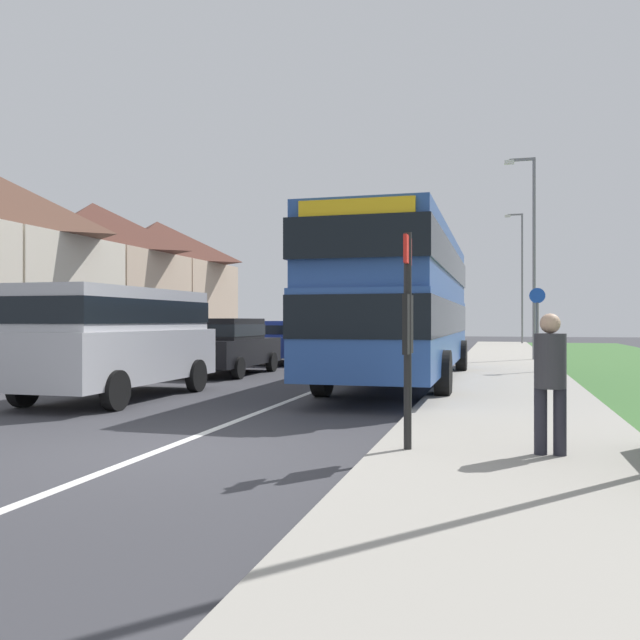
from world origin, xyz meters
name	(u,v)px	position (x,y,z in m)	size (l,w,h in m)	color
ground_plane	(157,452)	(0.00, 0.00, 0.00)	(120.00, 120.00, 0.00)	#38383D
lane_marking_centre	(324,387)	(0.00, 8.00, 0.00)	(0.14, 60.00, 0.01)	silver
pavement_near_side	(509,400)	(4.20, 6.00, 0.06)	(3.20, 68.00, 0.12)	#9E998E
double_decker_bus	(403,298)	(1.69, 9.27, 2.14)	(2.80, 11.38, 3.70)	#284C93
parked_van_silver	(118,333)	(-3.46, 4.69, 1.33)	(2.11, 5.22, 2.23)	#B7B7BC
parked_car_black	(226,344)	(-3.70, 10.78, 0.91)	(1.99, 4.41, 1.65)	black
parked_car_blue	(288,340)	(-3.54, 16.20, 0.87)	(2.00, 4.34, 1.57)	navy
parked_car_grey	(324,335)	(-3.58, 21.54, 0.95)	(1.92, 4.02, 1.75)	slate
pedestrian_at_stop	(550,377)	(4.55, 0.41, 0.98)	(0.34, 0.34, 1.67)	#23232D
bus_stop_sign	(408,325)	(3.00, 0.34, 1.54)	(0.09, 0.52, 2.60)	black
cycle_route_sign	(537,326)	(5.07, 12.67, 1.43)	(0.44, 0.08, 2.52)	slate
street_lamp_mid	(531,245)	(5.19, 19.04, 4.42)	(1.14, 0.20, 7.74)	slate
street_lamp_far	(521,271)	(5.36, 37.48, 4.80)	(1.14, 0.20, 8.48)	slate
house_terrace_far_side	(50,275)	(-13.82, 16.22, 3.46)	(7.03, 23.42, 6.93)	beige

